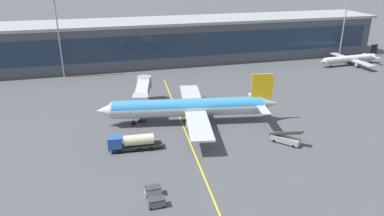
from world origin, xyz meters
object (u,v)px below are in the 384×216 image
(main_airliner, at_px, (189,107))
(commuter_jet_far, at_px, (350,59))
(baggage_cart_0, at_px, (156,202))
(baggage_cart_1, at_px, (153,191))
(fuel_tanker, at_px, (132,142))
(belt_loader, at_px, (285,139))

(main_airliner, distance_m, commuter_jet_far, 78.54)
(baggage_cart_0, bearing_deg, baggage_cart_1, 90.97)
(baggage_cart_1, bearing_deg, commuter_jet_far, 36.47)
(main_airliner, relative_size, fuel_tanker, 3.90)
(baggage_cart_0, relative_size, commuter_jet_far, 0.10)
(commuter_jet_far, bearing_deg, belt_loader, -136.56)
(baggage_cart_0, bearing_deg, commuter_jet_far, 37.89)
(main_airliner, height_order, belt_loader, main_airliner)
(main_airliner, relative_size, baggage_cart_1, 15.93)
(belt_loader, xyz_separation_m, baggage_cart_1, (-29.68, -10.84, -0.21))
(main_airliner, height_order, commuter_jet_far, main_airliner)
(baggage_cart_0, height_order, baggage_cart_1, same)
(main_airliner, relative_size, baggage_cart_0, 15.93)
(belt_loader, relative_size, baggage_cart_1, 2.29)
(baggage_cart_1, relative_size, commuter_jet_far, 0.10)
(belt_loader, height_order, commuter_jet_far, commuter_jet_far)
(main_airliner, distance_m, baggage_cart_1, 29.33)
(main_airliner, height_order, baggage_cart_0, main_airliner)
(fuel_tanker, bearing_deg, commuter_jet_far, 28.06)
(baggage_cart_1, xyz_separation_m, commuter_jet_far, (83.07, 61.40, 1.56))
(main_airliner, height_order, fuel_tanker, main_airliner)
(fuel_tanker, distance_m, baggage_cart_0, 19.52)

